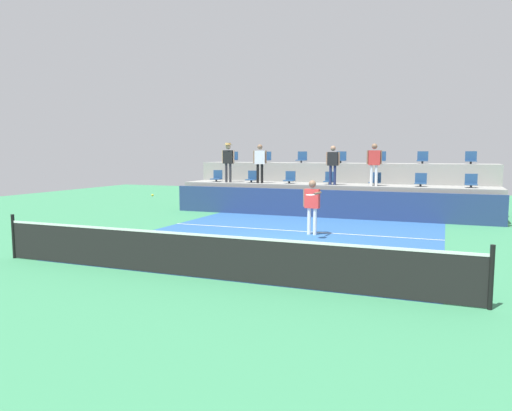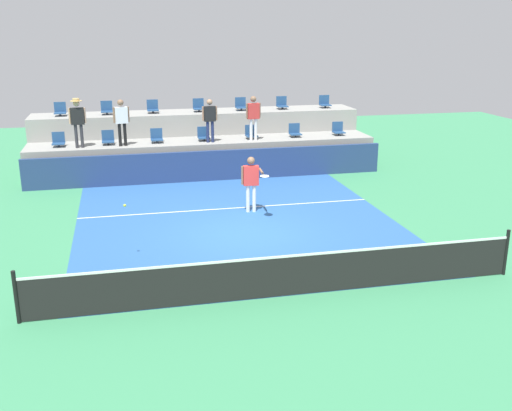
% 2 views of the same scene
% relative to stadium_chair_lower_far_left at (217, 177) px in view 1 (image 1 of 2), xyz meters
% --- Properties ---
extents(ground_plane, '(40.00, 40.00, 0.00)m').
position_rel_stadium_chair_lower_far_left_xyz_m(ground_plane, '(5.29, -7.23, -1.46)').
color(ground_plane, '#388456').
extents(court_inner_paint, '(9.00, 10.00, 0.01)m').
position_rel_stadium_chair_lower_far_left_xyz_m(court_inner_paint, '(5.29, -6.23, -1.46)').
color(court_inner_paint, '#285693').
rests_on(court_inner_paint, ground_plane).
extents(court_service_line, '(9.00, 0.06, 0.00)m').
position_rel_stadium_chair_lower_far_left_xyz_m(court_service_line, '(5.29, -4.83, -1.46)').
color(court_service_line, white).
rests_on(court_service_line, ground_plane).
extents(tennis_net, '(10.48, 0.08, 1.07)m').
position_rel_stadium_chair_lower_far_left_xyz_m(tennis_net, '(5.29, -11.23, -0.97)').
color(tennis_net, black).
rests_on(tennis_net, ground_plane).
extents(sponsor_backboard, '(13.00, 0.16, 1.10)m').
position_rel_stadium_chair_lower_far_left_xyz_m(sponsor_backboard, '(5.29, -1.23, -0.91)').
color(sponsor_backboard, navy).
rests_on(sponsor_backboard, ground_plane).
extents(seating_tier_lower, '(13.00, 1.80, 1.25)m').
position_rel_stadium_chair_lower_far_left_xyz_m(seating_tier_lower, '(5.29, 0.07, -0.84)').
color(seating_tier_lower, gray).
rests_on(seating_tier_lower, ground_plane).
extents(seating_tier_upper, '(13.00, 1.80, 2.10)m').
position_rel_stadium_chair_lower_far_left_xyz_m(seating_tier_upper, '(5.29, 1.87, -0.41)').
color(seating_tier_upper, gray).
rests_on(seating_tier_upper, ground_plane).
extents(stadium_chair_lower_far_left, '(0.44, 0.40, 0.52)m').
position_rel_stadium_chair_lower_far_left_xyz_m(stadium_chair_lower_far_left, '(0.00, 0.00, 0.00)').
color(stadium_chair_lower_far_left, '#2D2D33').
rests_on(stadium_chair_lower_far_left, seating_tier_lower).
extents(stadium_chair_lower_left, '(0.44, 0.40, 0.52)m').
position_rel_stadium_chair_lower_far_left_xyz_m(stadium_chair_lower_left, '(1.73, 0.00, 0.00)').
color(stadium_chair_lower_left, '#2D2D33').
rests_on(stadium_chair_lower_left, seating_tier_lower).
extents(stadium_chair_lower_mid_left, '(0.44, 0.40, 0.52)m').
position_rel_stadium_chair_lower_far_left_xyz_m(stadium_chair_lower_mid_left, '(3.49, 0.00, 0.00)').
color(stadium_chair_lower_mid_left, '#2D2D33').
rests_on(stadium_chair_lower_mid_left, seating_tier_lower).
extents(stadium_chair_lower_center, '(0.44, 0.40, 0.52)m').
position_rel_stadium_chair_lower_far_left_xyz_m(stadium_chair_lower_center, '(5.24, 0.00, 0.00)').
color(stadium_chair_lower_center, '#2D2D33').
rests_on(stadium_chair_lower_center, seating_tier_lower).
extents(stadium_chair_lower_mid_right, '(0.44, 0.40, 0.52)m').
position_rel_stadium_chair_lower_far_left_xyz_m(stadium_chair_lower_mid_right, '(7.09, 0.00, 0.00)').
color(stadium_chair_lower_mid_right, '#2D2D33').
rests_on(stadium_chair_lower_mid_right, seating_tier_lower).
extents(stadium_chair_lower_right, '(0.44, 0.40, 0.52)m').
position_rel_stadium_chair_lower_far_left_xyz_m(stadium_chair_lower_right, '(8.83, 0.00, 0.00)').
color(stadium_chair_lower_right, '#2D2D33').
rests_on(stadium_chair_lower_right, seating_tier_lower).
extents(stadium_chair_lower_far_right, '(0.44, 0.40, 0.52)m').
position_rel_stadium_chair_lower_far_left_xyz_m(stadium_chair_lower_far_right, '(10.63, 0.00, 0.00)').
color(stadium_chair_lower_far_right, '#2D2D33').
rests_on(stadium_chair_lower_far_right, seating_tier_lower).
extents(stadium_chair_upper_far_left, '(0.44, 0.40, 0.52)m').
position_rel_stadium_chair_lower_far_left_xyz_m(stadium_chair_upper_far_left, '(-0.01, 1.80, 0.85)').
color(stadium_chair_upper_far_left, '#2D2D33').
rests_on(stadium_chair_upper_far_left, seating_tier_upper).
extents(stadium_chair_upper_left, '(0.44, 0.40, 0.52)m').
position_rel_stadium_chair_lower_far_left_xyz_m(stadium_chair_upper_left, '(1.72, 1.80, 0.85)').
color(stadium_chair_upper_left, '#2D2D33').
rests_on(stadium_chair_upper_left, seating_tier_upper).
extents(stadium_chair_upper_mid_left, '(0.44, 0.40, 0.52)m').
position_rel_stadium_chair_lower_far_left_xyz_m(stadium_chair_upper_mid_left, '(3.49, 1.80, 0.85)').
color(stadium_chair_upper_mid_left, '#2D2D33').
rests_on(stadium_chair_upper_mid_left, seating_tier_upper).
extents(stadium_chair_upper_center, '(0.44, 0.40, 0.52)m').
position_rel_stadium_chair_lower_far_left_xyz_m(stadium_chair_upper_center, '(5.32, 1.80, 0.85)').
color(stadium_chair_upper_center, '#2D2D33').
rests_on(stadium_chair_upper_center, seating_tier_upper).
extents(stadium_chair_upper_mid_right, '(0.44, 0.40, 0.52)m').
position_rel_stadium_chair_lower_far_left_xyz_m(stadium_chair_upper_mid_right, '(7.05, 1.80, 0.85)').
color(stadium_chair_upper_mid_right, '#2D2D33').
rests_on(stadium_chair_upper_mid_right, seating_tier_upper).
extents(stadium_chair_upper_right, '(0.44, 0.40, 0.52)m').
position_rel_stadium_chair_lower_far_left_xyz_m(stadium_chair_upper_right, '(8.79, 1.80, 0.85)').
color(stadium_chair_upper_right, '#2D2D33').
rests_on(stadium_chair_upper_right, seating_tier_upper).
extents(stadium_chair_upper_far_right, '(0.44, 0.40, 0.52)m').
position_rel_stadium_chair_lower_far_left_xyz_m(stadium_chair_upper_far_right, '(10.66, 1.80, 0.85)').
color(stadium_chair_upper_far_right, '#2D2D33').
rests_on(stadium_chair_upper_far_right, seating_tier_upper).
extents(tennis_player, '(0.63, 1.22, 1.70)m').
position_rel_stadium_chair_lower_far_left_xyz_m(tennis_player, '(5.92, -5.34, -0.42)').
color(tennis_player, white).
rests_on(tennis_player, ground_plane).
extents(spectator_with_hat, '(0.59, 0.43, 1.75)m').
position_rel_stadium_chair_lower_far_left_xyz_m(spectator_with_hat, '(0.75, -0.38, 0.86)').
color(spectator_with_hat, '#2D2D33').
rests_on(spectator_with_hat, seating_tier_lower).
extents(spectator_leaning_on_rail, '(0.59, 0.27, 1.67)m').
position_rel_stadium_chair_lower_far_left_xyz_m(spectator_leaning_on_rail, '(2.25, -0.38, 0.79)').
color(spectator_leaning_on_rail, black).
rests_on(spectator_leaning_on_rail, seating_tier_lower).
extents(spectator_in_grey, '(0.56, 0.21, 1.59)m').
position_rel_stadium_chair_lower_far_left_xyz_m(spectator_in_grey, '(5.44, -0.38, 0.73)').
color(spectator_in_grey, navy).
rests_on(spectator_in_grey, seating_tier_lower).
extents(spectator_in_white, '(0.59, 0.26, 1.67)m').
position_rel_stadium_chair_lower_far_left_xyz_m(spectator_in_white, '(7.09, -0.38, 0.79)').
color(spectator_in_white, white).
rests_on(spectator_in_white, seating_tier_lower).
extents(tennis_ball, '(0.07, 0.07, 0.07)m').
position_rel_stadium_chair_lower_far_left_xyz_m(tennis_ball, '(2.18, -8.44, -0.09)').
color(tennis_ball, '#CCE033').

